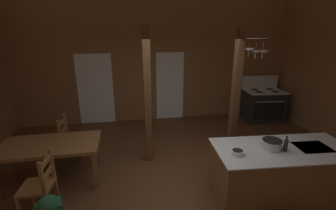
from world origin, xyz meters
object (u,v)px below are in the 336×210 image
(ladderback_chair_near_window, at_px, (71,139))
(mixing_bowl_on_counter, at_px, (237,152))
(dining_table, at_px, (50,148))
(stockpot_on_counter, at_px, (272,144))
(kitchen_island, at_px, (280,173))
(stove_range, at_px, (263,105))
(bottle_tall_on_counter, at_px, (286,145))
(ladderback_chair_by_post, at_px, (40,185))

(ladderback_chair_near_window, distance_m, mixing_bowl_on_counter, 3.44)
(dining_table, height_order, mixing_bowl_on_counter, mixing_bowl_on_counter)
(stockpot_on_counter, bearing_deg, ladderback_chair_near_window, 150.90)
(kitchen_island, height_order, ladderback_chair_near_window, ladderback_chair_near_window)
(ladderback_chair_near_window, height_order, stockpot_on_counter, stockpot_on_counter)
(kitchen_island, distance_m, stockpot_on_counter, 0.57)
(dining_table, distance_m, stockpot_on_counter, 3.75)
(stove_range, relative_size, dining_table, 0.77)
(mixing_bowl_on_counter, bearing_deg, kitchen_island, 2.81)
(stockpot_on_counter, distance_m, mixing_bowl_on_counter, 0.60)
(dining_table, relative_size, stockpot_on_counter, 4.74)
(stockpot_on_counter, relative_size, bottle_tall_on_counter, 1.41)
(stockpot_on_counter, distance_m, bottle_tall_on_counter, 0.19)
(ladderback_chair_near_window, distance_m, stockpot_on_counter, 3.92)
(ladderback_chair_by_post, height_order, mixing_bowl_on_counter, mixing_bowl_on_counter)
(stockpot_on_counter, relative_size, mixing_bowl_on_counter, 1.90)
(kitchen_island, relative_size, stove_range, 1.69)
(kitchen_island, distance_m, ladderback_chair_by_post, 3.74)
(kitchen_island, xyz_separation_m, dining_table, (-3.77, 1.16, 0.20))
(kitchen_island, xyz_separation_m, stove_range, (1.72, 3.27, 0.03))
(stove_range, height_order, ladderback_chair_by_post, stove_range)
(dining_table, height_order, ladderback_chair_near_window, ladderback_chair_near_window)
(ladderback_chair_by_post, distance_m, bottle_tall_on_counter, 3.73)
(kitchen_island, height_order, dining_table, kitchen_island)
(stove_range, height_order, ladderback_chair_near_window, stove_range)
(ladderback_chair_by_post, xyz_separation_m, stockpot_on_counter, (3.51, -0.34, 0.52))
(stove_range, xyz_separation_m, mixing_bowl_on_counter, (-2.53, -3.31, 0.45))
(kitchen_island, distance_m, ladderback_chair_near_window, 4.08)
(bottle_tall_on_counter, bearing_deg, ladderback_chair_near_window, 150.67)
(stove_range, relative_size, stockpot_on_counter, 3.66)
(kitchen_island, relative_size, ladderback_chair_by_post, 2.34)
(stove_range, height_order, stockpot_on_counter, stove_range)
(dining_table, distance_m, bottle_tall_on_counter, 3.94)
(ladderback_chair_by_post, relative_size, mixing_bowl_on_counter, 5.00)
(ladderback_chair_by_post, height_order, stockpot_on_counter, stockpot_on_counter)
(dining_table, bearing_deg, kitchen_island, -17.05)
(dining_table, distance_m, ladderback_chair_by_post, 0.82)
(ladderback_chair_by_post, xyz_separation_m, bottle_tall_on_counter, (3.67, -0.44, 0.55))
(dining_table, height_order, stockpot_on_counter, stockpot_on_counter)
(kitchen_island, distance_m, bottle_tall_on_counter, 0.56)
(stove_range, relative_size, bottle_tall_on_counter, 5.17)
(mixing_bowl_on_counter, distance_m, bottle_tall_on_counter, 0.76)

